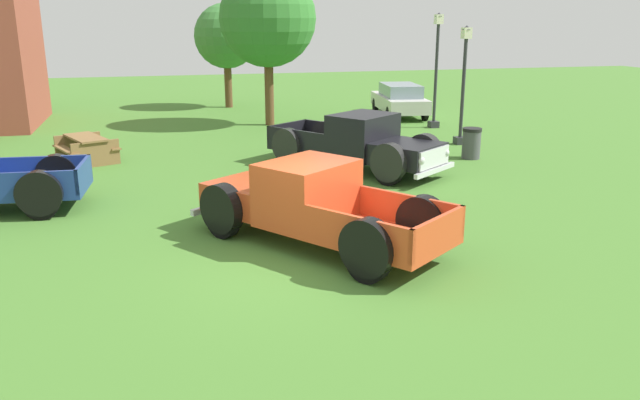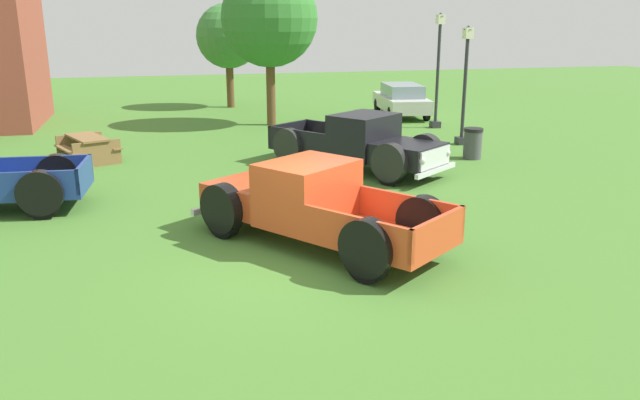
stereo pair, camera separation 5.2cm
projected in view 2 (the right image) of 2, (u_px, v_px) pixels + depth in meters
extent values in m
plane|color=#477A2D|center=(300.00, 261.00, 11.25)|extent=(80.00, 80.00, 0.00)
cube|color=#D14723|center=(254.00, 195.00, 12.95)|extent=(2.20, 2.19, 0.57)
cube|color=silver|center=(227.00, 189.00, 13.44)|extent=(1.19, 0.88, 0.48)
sphere|color=silver|center=(205.00, 194.00, 12.95)|extent=(0.21, 0.21, 0.21)
sphere|color=silver|center=(249.00, 182.00, 13.89)|extent=(0.21, 0.21, 0.21)
cube|color=#D14723|center=(307.00, 192.00, 11.97)|extent=(2.20, 2.11, 1.20)
cube|color=#8C9EA8|center=(283.00, 174.00, 12.29)|extent=(1.24, 0.91, 0.53)
cube|color=#D14723|center=(384.00, 239.00, 11.04)|extent=(2.69, 2.79, 0.10)
cube|color=#D14723|center=(356.00, 233.00, 10.33)|extent=(1.35, 1.82, 0.57)
cube|color=#D14723|center=(410.00, 210.00, 11.56)|extent=(1.35, 1.82, 0.57)
cube|color=#D14723|center=(438.00, 234.00, 10.30)|extent=(1.46, 1.09, 0.57)
cylinder|color=black|center=(223.00, 218.00, 12.38)|extent=(0.65, 0.77, 0.79)
cylinder|color=#B7B7BC|center=(222.00, 218.00, 12.37)|extent=(0.39, 0.40, 0.32)
cylinder|color=black|center=(222.00, 209.00, 12.32)|extent=(0.82, 0.98, 1.00)
cylinder|color=black|center=(283.00, 199.00, 13.67)|extent=(0.65, 0.77, 0.79)
cylinder|color=#B7B7BC|center=(283.00, 199.00, 13.68)|extent=(0.39, 0.40, 0.32)
cylinder|color=black|center=(283.00, 191.00, 13.62)|extent=(0.82, 0.98, 1.00)
cylinder|color=black|center=(367.00, 260.00, 10.25)|extent=(0.65, 0.77, 0.79)
cylinder|color=#B7B7BC|center=(367.00, 260.00, 10.24)|extent=(0.39, 0.40, 0.32)
cylinder|color=black|center=(367.00, 248.00, 10.19)|extent=(0.82, 0.98, 1.00)
cylinder|color=black|center=(422.00, 233.00, 11.54)|extent=(0.65, 0.77, 0.79)
cylinder|color=#B7B7BC|center=(422.00, 233.00, 11.55)|extent=(0.39, 0.40, 0.32)
cylinder|color=black|center=(423.00, 222.00, 11.49)|extent=(0.82, 0.98, 1.00)
cube|color=silver|center=(227.00, 203.00, 13.55)|extent=(1.60, 1.20, 0.12)
cube|color=navy|center=(39.00, 190.00, 14.29)|extent=(2.27, 1.87, 0.10)
cube|color=navy|center=(27.00, 185.00, 13.43)|extent=(2.14, 0.26, 0.56)
cube|color=navy|center=(46.00, 168.00, 14.96)|extent=(2.14, 0.26, 0.56)
cube|color=navy|center=(85.00, 174.00, 14.36)|extent=(0.22, 1.70, 0.56)
cylinder|color=black|center=(42.00, 202.00, 13.53)|extent=(0.79, 0.29, 0.77)
cylinder|color=#B7B7BC|center=(41.00, 202.00, 13.52)|extent=(0.33, 0.27, 0.31)
cylinder|color=black|center=(40.00, 193.00, 13.48)|extent=(1.00, 0.36, 0.98)
cylinder|color=black|center=(59.00, 182.00, 15.15)|extent=(0.79, 0.29, 0.77)
cylinder|color=#B7B7BC|center=(59.00, 182.00, 15.16)|extent=(0.33, 0.27, 0.31)
cylinder|color=black|center=(58.00, 174.00, 15.10)|extent=(1.00, 0.36, 0.98)
cube|color=black|center=(408.00, 154.00, 16.86)|extent=(2.23, 2.23, 0.58)
cube|color=silver|center=(435.00, 158.00, 16.36)|extent=(1.22, 0.89, 0.49)
sphere|color=silver|center=(446.00, 153.00, 16.84)|extent=(0.21, 0.21, 0.21)
sphere|color=silver|center=(421.00, 161.00, 15.89)|extent=(0.21, 0.21, 0.21)
cube|color=black|center=(364.00, 136.00, 17.69)|extent=(2.24, 2.15, 1.22)
cube|color=#8C9EA8|center=(383.00, 129.00, 17.22)|extent=(1.27, 0.92, 0.54)
cube|color=black|center=(315.00, 147.00, 18.95)|extent=(2.73, 2.84, 0.11)
cube|color=black|center=(333.00, 132.00, 19.48)|extent=(1.36, 1.86, 0.58)
cube|color=black|center=(296.00, 140.00, 18.23)|extent=(1.36, 1.86, 0.58)
cube|color=black|center=(289.00, 132.00, 19.51)|extent=(1.49, 1.10, 0.58)
cylinder|color=black|center=(425.00, 159.00, 17.60)|extent=(0.66, 0.79, 0.80)
cylinder|color=#B7B7BC|center=(425.00, 159.00, 17.61)|extent=(0.39, 0.41, 0.32)
cylinder|color=black|center=(425.00, 152.00, 17.54)|extent=(0.83, 1.00, 1.02)
cylinder|color=black|center=(389.00, 170.00, 16.29)|extent=(0.66, 0.79, 0.80)
cylinder|color=#B7B7BC|center=(389.00, 170.00, 16.28)|extent=(0.39, 0.41, 0.32)
cylinder|color=black|center=(390.00, 162.00, 16.23)|extent=(0.83, 1.00, 1.02)
cylinder|color=black|center=(327.00, 143.00, 19.78)|extent=(0.66, 0.79, 0.80)
cylinder|color=#B7B7BC|center=(327.00, 143.00, 19.79)|extent=(0.39, 0.41, 0.32)
cylinder|color=black|center=(327.00, 137.00, 19.73)|extent=(0.83, 1.00, 1.02)
cylinder|color=black|center=(289.00, 152.00, 18.47)|extent=(0.66, 0.79, 0.80)
cylinder|color=#B7B7BC|center=(289.00, 152.00, 18.46)|extent=(0.39, 0.41, 0.32)
cylinder|color=black|center=(289.00, 145.00, 18.41)|extent=(0.83, 1.00, 1.02)
cube|color=silver|center=(436.00, 170.00, 16.43)|extent=(1.63, 1.21, 0.13)
cube|color=silver|center=(401.00, 102.00, 27.95)|extent=(2.32, 4.45, 0.58)
cube|color=#7F939E|center=(402.00, 90.00, 27.66)|extent=(1.78, 2.56, 0.53)
cylinder|color=black|center=(377.00, 105.00, 29.33)|extent=(0.28, 0.64, 0.62)
cylinder|color=black|center=(410.00, 105.00, 29.50)|extent=(0.28, 0.64, 0.62)
cylinder|color=black|center=(391.00, 114.00, 26.57)|extent=(0.28, 0.64, 0.62)
cylinder|color=black|center=(427.00, 113.00, 26.74)|extent=(0.28, 0.64, 0.62)
cube|color=#2D2D33|center=(461.00, 141.00, 21.72)|extent=(0.36, 0.36, 0.25)
cylinder|color=#2D2D33|center=(465.00, 89.00, 21.23)|extent=(0.12, 0.12, 3.30)
cube|color=#F2EACC|center=(468.00, 33.00, 20.73)|extent=(0.28, 0.28, 0.36)
cone|color=#2D2D33|center=(468.00, 27.00, 20.68)|extent=(0.32, 0.32, 0.14)
cube|color=#2D2D33|center=(435.00, 124.00, 25.06)|extent=(0.36, 0.36, 0.25)
cylinder|color=#2D2D33|center=(438.00, 74.00, 24.51)|extent=(0.12, 0.12, 3.73)
cube|color=#F2EACC|center=(440.00, 19.00, 23.94)|extent=(0.28, 0.28, 0.36)
cone|color=#2D2D33|center=(441.00, 14.00, 23.89)|extent=(0.32, 0.32, 0.14)
cube|color=olive|center=(87.00, 137.00, 18.89)|extent=(1.44, 1.97, 0.06)
cube|color=olive|center=(108.00, 145.00, 19.32)|extent=(0.96, 1.77, 0.05)
cube|color=olive|center=(68.00, 150.00, 18.62)|extent=(0.96, 1.77, 0.05)
cube|color=olive|center=(97.00, 154.00, 18.38)|extent=(1.32, 0.62, 0.75)
cube|color=olive|center=(80.00, 145.00, 19.60)|extent=(1.32, 0.62, 0.75)
cylinder|color=#4C4C51|center=(473.00, 145.00, 19.42)|extent=(0.56, 0.56, 0.85)
cylinder|color=black|center=(474.00, 130.00, 19.28)|extent=(0.59, 0.59, 0.10)
cylinder|color=brown|center=(271.00, 91.00, 25.36)|extent=(0.36, 0.36, 2.78)
sphere|color=#33752D|center=(269.00, 18.00, 24.58)|extent=(3.80, 3.80, 3.80)
cylinder|color=brown|center=(230.00, 84.00, 30.62)|extent=(0.36, 0.36, 2.25)
sphere|color=#3D7F38|center=(228.00, 36.00, 29.99)|extent=(3.06, 3.06, 3.06)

